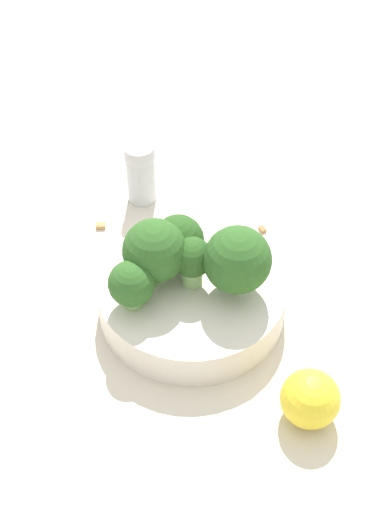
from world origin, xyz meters
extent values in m
plane|color=beige|center=(0.00, 0.00, 0.00)|extent=(3.00, 3.00, 0.00)
cylinder|color=silver|center=(0.00, 0.00, 0.02)|extent=(0.16, 0.16, 0.04)
cylinder|color=#7A9E5B|center=(0.00, -0.03, 0.05)|extent=(0.02, 0.02, 0.02)
sphere|color=#28511E|center=(0.00, -0.03, 0.06)|extent=(0.04, 0.04, 0.04)
cylinder|color=#7A9E5B|center=(-0.03, 0.02, 0.05)|extent=(0.02, 0.02, 0.03)
sphere|color=#2D5B23|center=(-0.03, 0.02, 0.07)|extent=(0.06, 0.06, 0.06)
cylinder|color=#84AD66|center=(0.03, -0.02, 0.05)|extent=(0.02, 0.02, 0.03)
sphere|color=#2D5B23|center=(0.03, -0.02, 0.07)|extent=(0.05, 0.05, 0.05)
cylinder|color=#84AD66|center=(0.05, 0.00, 0.05)|extent=(0.02, 0.02, 0.02)
sphere|color=#2D5B23|center=(0.05, 0.00, 0.06)|extent=(0.04, 0.04, 0.04)
cylinder|color=#8EB770|center=(0.00, 0.00, 0.05)|extent=(0.02, 0.02, 0.02)
sphere|color=#28511E|center=(0.00, 0.00, 0.07)|extent=(0.03, 0.03, 0.03)
cylinder|color=#B2B7BC|center=(-0.02, -0.15, 0.03)|extent=(0.03, 0.03, 0.05)
cylinder|color=#B7B7BC|center=(-0.02, -0.15, 0.06)|extent=(0.03, 0.03, 0.01)
sphere|color=yellow|center=(-0.03, 0.13, 0.02)|extent=(0.05, 0.05, 0.05)
cube|color=#AD7F4C|center=(0.03, -0.13, 0.00)|extent=(0.01, 0.01, 0.01)
cube|color=tan|center=(-0.04, 0.10, 0.00)|extent=(0.01, 0.01, 0.01)
cube|color=olive|center=(-0.11, -0.06, 0.00)|extent=(0.01, 0.01, 0.01)
camera|label=1|loc=(0.18, 0.35, 0.48)|focal=50.00mm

